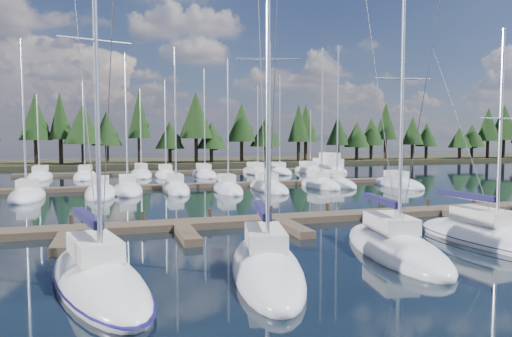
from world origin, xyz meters
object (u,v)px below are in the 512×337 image
object	(u,v)px
front_sailboat_4	(488,238)
front_sailboat_2	(266,266)
front_sailboat_3	(394,247)
motor_yacht_right	(328,168)
front_sailboat_1	(98,279)
main_dock	(280,221)

from	to	relation	value
front_sailboat_4	front_sailboat_2	bearing A→B (deg)	-172.81
front_sailboat_3	front_sailboat_4	bearing A→B (deg)	3.41
front_sailboat_4	motor_yacht_right	xyz separation A→B (m)	(14.41, 47.47, 0.27)
front_sailboat_1	front_sailboat_2	xyz separation A→B (m)	(6.20, -0.22, 0.00)
front_sailboat_3	front_sailboat_4	world-z (taller)	front_sailboat_3
front_sailboat_4	motor_yacht_right	distance (m)	49.61
front_sailboat_2	front_sailboat_3	xyz separation A→B (m)	(6.54, 1.20, -0.01)
motor_yacht_right	front_sailboat_2	bearing A→B (deg)	-118.51
front_sailboat_1	motor_yacht_right	xyz separation A→B (m)	(32.82, 48.79, 0.24)
front_sailboat_1	front_sailboat_2	size ratio (longest dim) A/B	1.04
front_sailboat_1	front_sailboat_2	distance (m)	6.20
front_sailboat_4	main_dock	bearing A→B (deg)	136.25
front_sailboat_1	front_sailboat_4	distance (m)	18.45
main_dock	front_sailboat_1	distance (m)	13.72
main_dock	front_sailboat_4	size ratio (longest dim) A/B	3.90
main_dock	motor_yacht_right	bearing A→B (deg)	60.26
front_sailboat_2	front_sailboat_4	size ratio (longest dim) A/B	1.31
front_sailboat_2	motor_yacht_right	size ratio (longest dim) A/B	1.47
front_sailboat_1	front_sailboat_3	xyz separation A→B (m)	(12.74, 0.98, -0.01)
front_sailboat_1	front_sailboat_4	world-z (taller)	front_sailboat_1
front_sailboat_1	motor_yacht_right	size ratio (longest dim) A/B	1.53
front_sailboat_3	motor_yacht_right	world-z (taller)	front_sailboat_3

